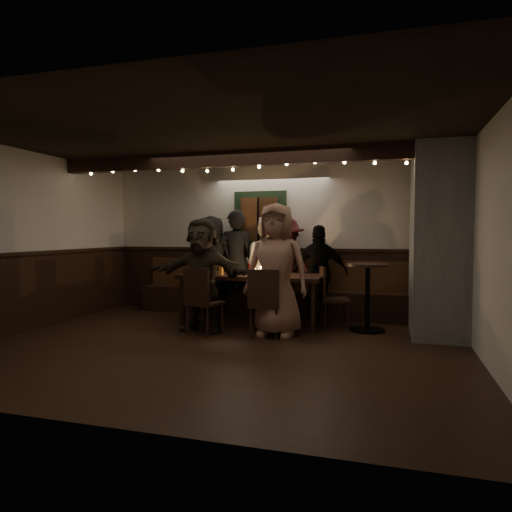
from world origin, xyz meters
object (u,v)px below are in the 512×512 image
(high_top, at_px, (368,288))
(person_c, at_px, (266,266))
(chair_near_right, at_px, (264,299))
(person_d, at_px, (285,268))
(dining_table, at_px, (252,278))
(chair_end, at_px, (329,294))
(person_a, at_px, (212,265))
(person_g, at_px, (277,270))
(person_e, at_px, (320,272))
(chair_near_left, at_px, (201,297))
(person_f, at_px, (202,275))
(person_b, at_px, (236,263))

(high_top, bearing_deg, person_c, 155.99)
(chair_near_right, xyz_separation_m, person_d, (-0.06, 1.55, 0.31))
(dining_table, relative_size, chair_near_right, 2.33)
(chair_end, bearing_deg, person_a, 164.42)
(dining_table, xyz_separation_m, person_g, (0.56, -0.68, 0.20))
(person_e, bearing_deg, person_c, -14.70)
(person_g, bearing_deg, person_d, 100.85)
(chair_end, bearing_deg, person_e, 111.25)
(high_top, height_order, person_g, person_g)
(person_c, bearing_deg, dining_table, 103.56)
(chair_near_right, bearing_deg, dining_table, 116.88)
(high_top, distance_m, person_e, 1.04)
(dining_table, height_order, chair_near_right, dining_table)
(high_top, bearing_deg, person_e, 140.37)
(chair_near_left, distance_m, chair_near_right, 0.89)
(high_top, xyz_separation_m, person_c, (-1.73, 0.77, 0.23))
(dining_table, relative_size, high_top, 2.23)
(chair_near_right, bearing_deg, high_top, 32.48)
(high_top, height_order, person_f, person_f)
(high_top, bearing_deg, chair_end, 173.58)
(person_g, bearing_deg, person_c, 113.44)
(high_top, bearing_deg, person_f, -162.63)
(dining_table, distance_m, chair_near_left, 1.06)
(chair_near_left, relative_size, chair_near_right, 1.01)
(chair_end, bearing_deg, person_d, 141.75)
(chair_end, relative_size, person_a, 0.53)
(person_d, bearing_deg, chair_end, 131.44)
(chair_near_right, distance_m, person_a, 2.04)
(chair_end, distance_m, person_e, 0.69)
(dining_table, height_order, high_top, high_top)
(chair_near_left, height_order, person_c, person_c)
(person_c, bearing_deg, person_b, 20.79)
(high_top, xyz_separation_m, person_b, (-2.25, 0.71, 0.29))
(person_d, bearing_deg, person_g, 87.59)
(chair_end, relative_size, person_e, 0.59)
(chair_end, height_order, person_b, person_b)
(high_top, distance_m, person_b, 2.38)
(chair_near_right, height_order, person_a, person_a)
(dining_table, distance_m, person_g, 0.90)
(dining_table, relative_size, person_f, 1.32)
(dining_table, relative_size, person_b, 1.20)
(person_a, xyz_separation_m, person_g, (1.49, -1.34, 0.05))
(chair_near_left, distance_m, person_e, 2.14)
(person_b, distance_m, person_f, 1.43)
(chair_near_left, height_order, person_b, person_b)
(high_top, xyz_separation_m, person_a, (-2.67, 0.65, 0.24))
(dining_table, distance_m, chair_near_right, 0.96)
(person_b, xyz_separation_m, person_d, (0.87, -0.01, -0.07))
(chair_end, height_order, person_a, person_a)
(person_e, bearing_deg, person_d, -12.72)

